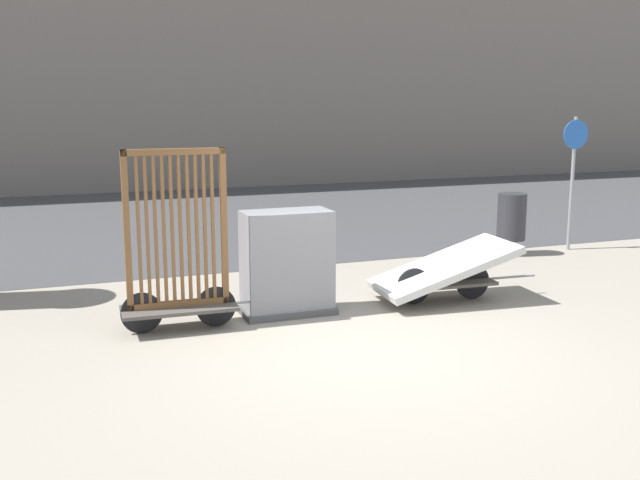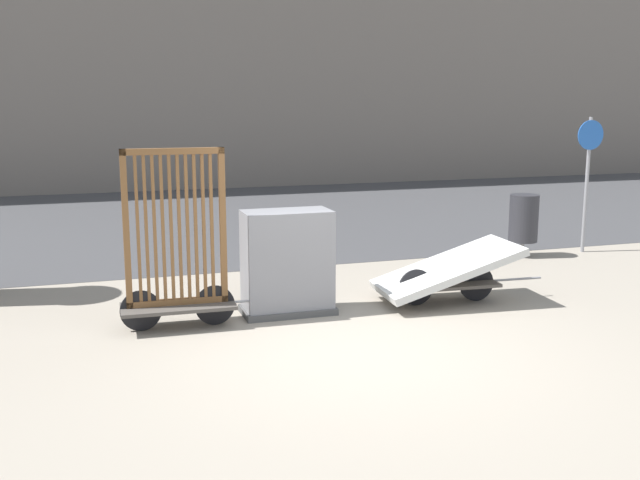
# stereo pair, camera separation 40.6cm
# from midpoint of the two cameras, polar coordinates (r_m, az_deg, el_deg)

# --- Properties ---
(ground_plane) EXTENTS (60.00, 60.00, 0.00)m
(ground_plane) POSITION_cam_midpoint_polar(r_m,az_deg,el_deg) (7.82, 4.94, -8.68)
(ground_plane) COLOR gray
(road_strip) EXTENTS (56.00, 10.43, 0.01)m
(road_strip) POSITION_cam_midpoint_polar(r_m,az_deg,el_deg) (16.52, -7.58, 1.69)
(road_strip) COLOR #424244
(road_strip) RESTS_ON ground_plane
(bike_cart_with_bedframe) EXTENTS (2.00, 0.60, 2.05)m
(bike_cart_with_bedframe) POSITION_cam_midpoint_polar(r_m,az_deg,el_deg) (8.57, -9.50, -1.68)
(bike_cart_with_bedframe) COLOR #4C4742
(bike_cart_with_bedframe) RESTS_ON ground_plane
(bike_cart_with_mattress) EXTENTS (2.25, 1.11, 0.77)m
(bike_cart_with_mattress) POSITION_cam_midpoint_polar(r_m,az_deg,el_deg) (9.73, 10.85, -2.39)
(bike_cart_with_mattress) COLOR #4C4742
(bike_cart_with_mattress) RESTS_ON ground_plane
(utility_cabinet) EXTENTS (1.12, 0.60, 1.27)m
(utility_cabinet) POSITION_cam_midpoint_polar(r_m,az_deg,el_deg) (9.07, -1.23, -1.97)
(utility_cabinet) COLOR #4C4C4C
(utility_cabinet) RESTS_ON ground_plane
(trash_bin) EXTENTS (0.47, 0.47, 1.03)m
(trash_bin) POSITION_cam_midpoint_polar(r_m,az_deg,el_deg) (12.83, 16.14, 1.60)
(trash_bin) COLOR gray
(trash_bin) RESTS_ON ground_plane
(sign_post) EXTENTS (0.49, 0.06, 2.28)m
(sign_post) POSITION_cam_midpoint_polar(r_m,az_deg,el_deg) (13.42, 20.57, 5.24)
(sign_post) COLOR gray
(sign_post) RESTS_ON ground_plane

